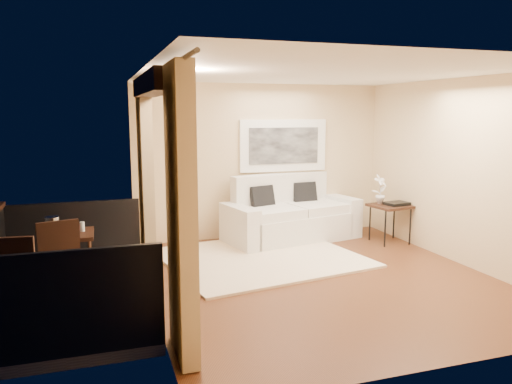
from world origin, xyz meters
name	(u,v)px	position (x,y,z in m)	size (l,w,h in m)	color
floor	(320,278)	(0.00, 0.00, 0.00)	(5.00, 5.00, 0.00)	brown
room_shell	(154,85)	(-2.13, 0.00, 2.52)	(5.00, 6.40, 5.00)	white
balcony	(56,293)	(-3.31, 0.00, 0.18)	(1.81, 2.60, 1.17)	#605B56
curtains	(159,187)	(-2.11, 0.00, 1.34)	(0.16, 4.80, 2.64)	tan
artwork	(284,146)	(0.41, 2.46, 1.62)	(1.62, 0.07, 0.92)	white
rug	(261,258)	(-0.47, 1.10, 0.02)	(2.80, 2.44, 0.04)	#FFEBCD
sofa	(289,217)	(0.39, 2.10, 0.40)	(2.50, 1.47, 1.13)	white
side_table	(390,208)	(1.93, 1.35, 0.60)	(0.69, 0.69, 0.66)	#331A11
tray	(397,203)	(2.02, 1.30, 0.68)	(0.38, 0.28, 0.05)	black
orchid	(380,189)	(1.81, 1.49, 0.91)	(0.27, 0.18, 0.50)	white
bistro_table	(68,240)	(-3.18, 0.58, 0.65)	(0.63, 0.63, 0.73)	#331A11
balcony_chair_far	(58,257)	(-3.26, -0.02, 0.60)	(0.54, 0.55, 1.03)	#331A11
balcony_chair_near	(9,285)	(-3.64, -0.89, 0.61)	(0.50, 0.51, 1.05)	#331A11
ice_bucket	(52,225)	(-3.35, 0.67, 0.83)	(0.18, 0.18, 0.20)	silver
candle	(74,228)	(-3.10, 0.71, 0.76)	(0.06, 0.06, 0.07)	red
vase	(63,229)	(-3.22, 0.45, 0.82)	(0.04, 0.04, 0.18)	silver
glass_a	(76,229)	(-3.07, 0.51, 0.79)	(0.06, 0.06, 0.12)	silver
glass_b	(82,227)	(-3.00, 0.64, 0.79)	(0.06, 0.06, 0.12)	white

